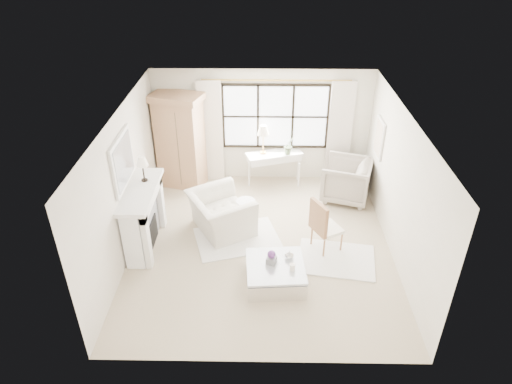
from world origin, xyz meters
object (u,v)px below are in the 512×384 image
at_px(console_table, 274,168).
at_px(club_armchair, 221,213).
at_px(armoire, 180,141).
at_px(coffee_table, 275,274).

xyz_separation_m(console_table, club_armchair, (-1.11, -1.95, 0.00)).
xyz_separation_m(armoire, club_armchair, (1.06, -1.87, -0.74)).
relative_size(console_table, coffee_table, 1.29).
relative_size(armoire, club_armchair, 1.80).
bearing_deg(console_table, coffee_table, -108.21).
bearing_deg(coffee_table, club_armchair, 120.80).
height_order(armoire, club_armchair, armoire).
bearing_deg(club_armchair, console_table, -59.78).
bearing_deg(club_armchair, coffee_table, -175.39).
xyz_separation_m(armoire, coffee_table, (2.14, -3.42, -0.96)).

